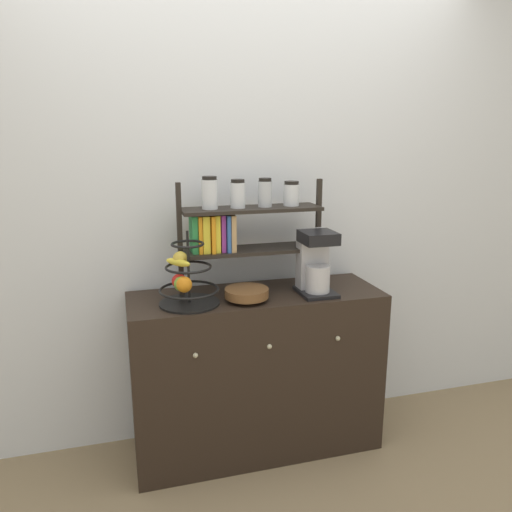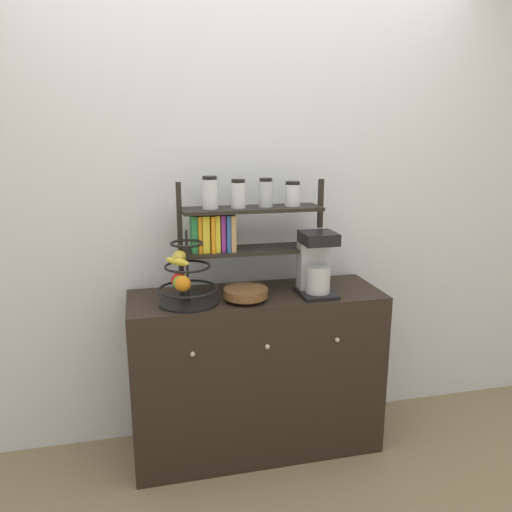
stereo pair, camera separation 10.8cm
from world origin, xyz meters
name	(u,v)px [view 2 (the right image)]	position (x,y,z in m)	size (l,w,h in m)	color
ground_plane	(266,470)	(0.00, 0.00, 0.00)	(12.00, 12.00, 0.00)	#847051
wall_back	(245,204)	(0.00, 0.49, 1.30)	(7.00, 0.05, 2.60)	silver
sideboard	(256,372)	(0.00, 0.22, 0.44)	(1.30, 0.46, 0.87)	black
coffee_maker	(316,263)	(0.29, 0.16, 1.04)	(0.18, 0.22, 0.33)	black
fruit_stand	(185,280)	(-0.37, 0.16, 0.99)	(0.29, 0.29, 0.36)	black
wooden_bowl	(246,293)	(-0.07, 0.13, 0.91)	(0.22, 0.22, 0.06)	brown
shelf_hutch	(238,222)	(-0.08, 0.29, 1.24)	(0.75, 0.20, 0.60)	black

